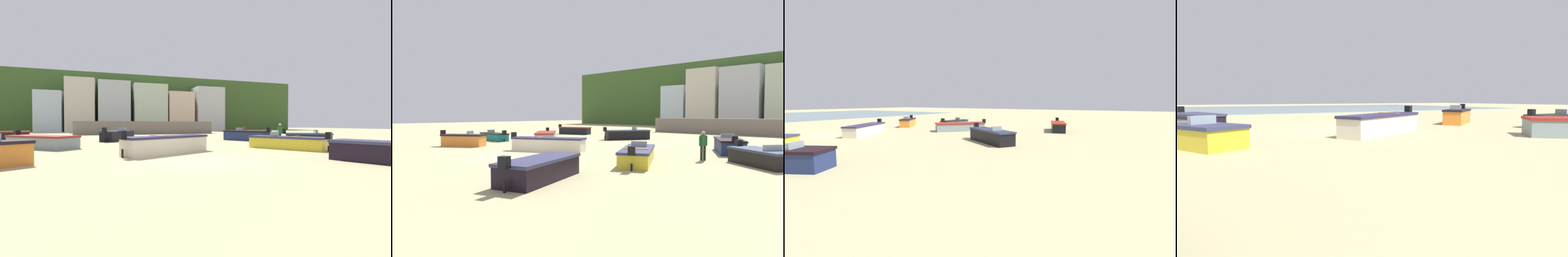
# 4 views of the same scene
# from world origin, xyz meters

# --- Properties ---
(ground_plane) EXTENTS (160.00, 160.00, 0.00)m
(ground_plane) POSITION_xyz_m (0.00, 0.00, 0.00)
(ground_plane) COLOR tan
(harbor_pier) EXTENTS (20.91, 2.40, 1.98)m
(harbor_pier) POSITION_xyz_m (1.95, 30.00, 0.99)
(harbor_pier) COLOR #6F655C
(harbor_pier) RESTS_ON ground
(townhouse_far_left) EXTENTS (4.80, 6.43, 8.00)m
(townhouse_far_left) POSITION_xyz_m (-14.60, 47.22, 4.00)
(townhouse_far_left) COLOR #B1C1D0
(townhouse_far_left) RESTS_ON ground
(townhouse_left) EXTENTS (5.45, 6.21, 10.78)m
(townhouse_left) POSITION_xyz_m (-9.02, 47.10, 5.39)
(townhouse_left) COLOR beige
(townhouse_left) RESTS_ON ground
(townhouse_centre_left) EXTENTS (6.33, 5.03, 10.54)m
(townhouse_centre_left) POSITION_xyz_m (-2.50, 46.52, 5.27)
(townhouse_centre_left) COLOR #B6BBC0
(townhouse_centre_left) RESTS_ON ground
(boat_black_0) EXTENTS (4.33, 2.50, 1.24)m
(boat_black_0) POSITION_xyz_m (-12.77, 16.93, 0.47)
(boat_black_0) COLOR black
(boat_black_0) RESTS_ON ground
(boat_teal_1) EXTENTS (4.08, 1.42, 1.06)m
(boat_teal_1) POSITION_xyz_m (-11.43, 5.01, 0.38)
(boat_teal_1) COLOR #126C71
(boat_teal_1) RESTS_ON ground
(boat_yellow_2) EXTENTS (3.54, 4.72, 1.11)m
(boat_yellow_2) POSITION_xyz_m (6.71, 3.05, 0.41)
(boat_yellow_2) COLOR gold
(boat_yellow_2) RESTS_ON ground
(boat_black_3) EXTENTS (3.76, 3.30, 1.14)m
(boat_black_3) POSITION_xyz_m (11.66, 6.61, 0.42)
(boat_black_3) COLOR black
(boat_black_3) RESTS_ON ground
(boat_navy_4) EXTENTS (3.37, 4.55, 1.26)m
(boat_navy_4) POSITION_xyz_m (8.43, 10.90, 0.48)
(boat_navy_4) COLOR navy
(boat_navy_4) RESTS_ON ground
(boat_black_5) EXTENTS (2.79, 4.29, 1.19)m
(boat_black_5) POSITION_xyz_m (6.58, -3.12, 0.44)
(boat_black_5) COLOR black
(boat_black_5) RESTS_ON ground
(boat_orange_6) EXTENTS (3.45, 2.87, 1.26)m
(boat_orange_6) POSITION_xyz_m (-8.24, 0.56, 0.49)
(boat_orange_6) COLOR orange
(boat_orange_6) RESTS_ON ground
(boat_cream_7) EXTENTS (5.15, 3.51, 1.26)m
(boat_cream_7) POSITION_xyz_m (-0.90, 3.24, 0.48)
(boat_cream_7) COLOR beige
(boat_cream_7) RESTS_ON ground
(boat_grey_8) EXTENTS (4.73, 4.51, 1.15)m
(boat_grey_8) POSITION_xyz_m (-7.86, 8.49, 0.42)
(boat_grey_8) COLOR gray
(boat_grey_8) RESTS_ON ground
(boat_black_9) EXTENTS (3.38, 4.52, 1.27)m
(boat_black_9) POSITION_xyz_m (-2.98, 14.92, 0.49)
(boat_black_9) COLOR black
(boat_black_9) RESTS_ON ground
(beach_walker_foreground) EXTENTS (0.46, 0.51, 1.62)m
(beach_walker_foreground) POSITION_xyz_m (8.73, 6.34, 0.95)
(beach_walker_foreground) COLOR black
(beach_walker_foreground) RESTS_ON ground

